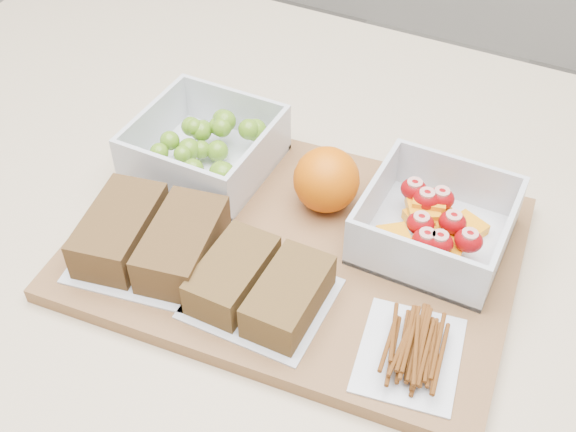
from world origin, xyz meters
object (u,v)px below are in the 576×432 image
Objects in this scene: cutting_board at (296,248)px; orange at (326,180)px; sandwich_bag_left at (151,238)px; fruit_container at (435,225)px; sandwich_bag_center at (261,286)px; pretzel_bag at (411,347)px; grape_container at (208,148)px.

orange is (0.00, 0.06, 0.04)m from cutting_board.
sandwich_bag_left is (-0.12, -0.07, 0.03)m from cutting_board.
fruit_container is at bearing -0.62° from orange.
sandwich_bag_center is 1.08× the size of pretzel_bag.
cutting_board is 3.69× the size of pretzel_bag.
grape_container is at bearing 150.36° from cutting_board.
grape_container is at bearing 153.80° from pretzel_bag.
grape_container reaches higher than sandwich_bag_left.
sandwich_bag_center is at bearing -178.87° from pretzel_bag.
fruit_container is (0.25, -0.00, -0.00)m from grape_container.
cutting_board is at bearing 152.36° from pretzel_bag.
grape_container is at bearing -179.86° from orange.
orange is 0.20m from pretzel_bag.
orange reaches higher than sandwich_bag_center.
sandwich_bag_left is 0.12m from sandwich_bag_center.
grape_container is 0.20m from sandwich_bag_center.
cutting_board is at bearing 32.63° from sandwich_bag_left.
sandwich_bag_left is (0.02, -0.14, -0.00)m from grape_container.
sandwich_bag_center reaches higher than cutting_board.
pretzel_bag is at bearing -0.32° from sandwich_bag_left.
cutting_board is 6.26× the size of orange.
grape_container is 0.31m from pretzel_bag.
pretzel_bag is at bearing -32.66° from cutting_board.
fruit_container is 0.85× the size of sandwich_bag_left.
sandwich_bag_left is 1.29× the size of sandwich_bag_center.
orange reaches higher than fruit_container.
pretzel_bag is (0.28, -0.14, -0.01)m from grape_container.
fruit_container reaches higher than pretzel_bag.
orange is at bearing 90.17° from sandwich_bag_center.
grape_container is 0.14m from orange.
sandwich_bag_left reaches higher than sandwich_bag_center.
sandwich_bag_center is at bearing -89.83° from orange.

